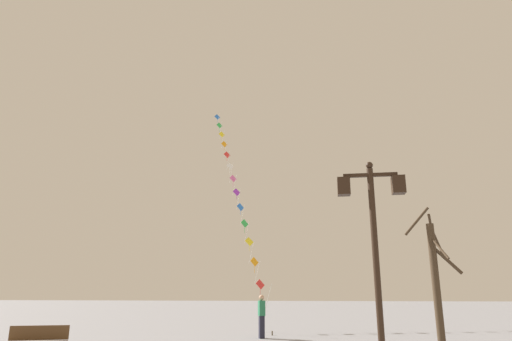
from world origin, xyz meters
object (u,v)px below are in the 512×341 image
(bare_tree, at_px, (436,275))
(twin_lantern_lamp_post, at_px, (373,224))
(kite_train, at_px, (235,184))
(kite_flyer, at_px, (262,315))

(bare_tree, bearing_deg, twin_lantern_lamp_post, -110.91)
(kite_train, height_order, kite_flyer, kite_train)
(kite_train, bearing_deg, kite_flyer, -71.27)
(kite_train, bearing_deg, twin_lantern_lamp_post, -69.46)
(twin_lantern_lamp_post, relative_size, bare_tree, 0.93)
(twin_lantern_lamp_post, height_order, kite_flyer, twin_lantern_lamp_post)
(kite_train, xyz_separation_m, bare_tree, (9.67, -9.59, -6.13))
(twin_lantern_lamp_post, height_order, bare_tree, bare_tree)
(kite_train, relative_size, kite_flyer, 9.50)
(kite_flyer, height_order, bare_tree, bare_tree)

